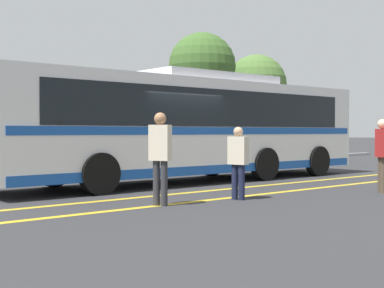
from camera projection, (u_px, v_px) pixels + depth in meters
ground_plane at (168, 185)px, 14.79m from camera, size 220.00×220.00×0.00m
lane_strip_0 at (245, 187)px, 14.22m from camera, size 32.43×0.20×0.01m
lane_strip_1 at (284, 192)px, 13.18m from camera, size 32.43×0.20×0.01m
curb_strip at (83, 167)px, 21.01m from camera, size 40.43×0.36×0.15m
transit_bus at (192, 125)px, 15.88m from camera, size 12.76×2.73×3.22m
parked_car_2 at (97, 153)px, 19.68m from camera, size 4.23×1.89×1.36m
parked_car_3 at (212, 149)px, 23.90m from camera, size 4.87×2.10×1.40m
parked_car_4 at (292, 147)px, 27.40m from camera, size 4.95×2.05×1.39m
pedestrian_0 at (238, 159)px, 11.63m from camera, size 0.32×0.46×1.59m
pedestrian_1 at (160, 152)px, 10.68m from camera, size 0.39×0.47×1.87m
pedestrian_2 at (382, 151)px, 12.98m from camera, size 0.44×0.46×1.79m
tree_0 at (202, 67)px, 27.25m from camera, size 3.44×3.44×6.54m
tree_1 at (256, 85)px, 29.56m from camera, size 3.35×3.35×5.75m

